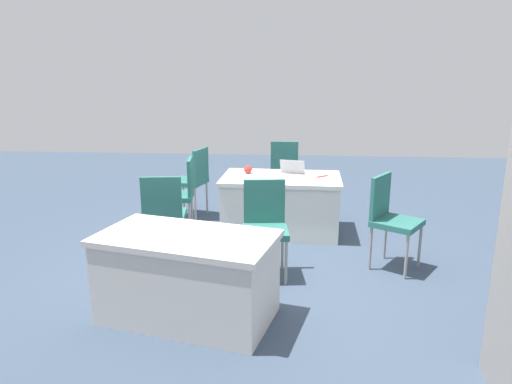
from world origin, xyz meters
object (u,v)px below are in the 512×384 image
object	(u,v)px
chair_by_pillar	(181,191)
chair_tucked_right	(193,177)
chair_back_row	(391,215)
table_mid_left	(188,276)
chair_tucked_left	(285,166)
table_foreground	(281,204)
yarn_ball	(248,169)
scissors_red	(322,176)
chair_aisle	(265,222)
laptop_silver	(290,174)
chair_near_front	(164,211)

from	to	relation	value
chair_by_pillar	chair_tucked_right	bearing A→B (deg)	-7.44
chair_tucked_right	chair_back_row	bearing A→B (deg)	-109.27
table_mid_left	chair_tucked_right	distance (m)	2.88
chair_tucked_left	chair_tucked_right	bearing A→B (deg)	-145.05
chair_by_pillar	table_foreground	bearing A→B (deg)	-89.61
yarn_ball	table_foreground	bearing A→B (deg)	159.66
table_foreground	scissors_red	distance (m)	0.63
chair_tucked_right	chair_by_pillar	xyz separation A→B (m)	(-0.00, 0.76, -0.00)
chair_by_pillar	scissors_red	bearing A→B (deg)	-90.92
table_foreground	scissors_red	world-z (taller)	scissors_red
chair_by_pillar	chair_aisle	bearing A→B (deg)	-143.08
laptop_silver	chair_aisle	bearing A→B (deg)	92.68
table_foreground	chair_back_row	distance (m)	1.57
chair_back_row	laptop_silver	distance (m)	1.46
table_foreground	chair_back_row	world-z (taller)	chair_back_row
table_foreground	chair_aisle	size ratio (longest dim) A/B	1.58
table_mid_left	chair_tucked_right	size ratio (longest dim) A/B	1.62
chair_aisle	laptop_silver	bearing A→B (deg)	-107.30
table_mid_left	laptop_silver	xyz separation A→B (m)	(-0.82, -2.21, 0.40)
chair_by_pillar	laptop_silver	size ratio (longest dim) A/B	2.58
laptop_silver	scissors_red	distance (m)	0.41
chair_by_pillar	chair_back_row	distance (m)	2.56
chair_near_front	chair_tucked_left	world-z (taller)	chair_tucked_left
chair_tucked_left	scissors_red	distance (m)	1.50
chair_tucked_left	chair_by_pillar	world-z (taller)	chair_tucked_left
table_foreground	chair_back_row	size ratio (longest dim) A/B	1.55
table_foreground	chair_aisle	distance (m)	1.34
chair_tucked_right	laptop_silver	size ratio (longest dim) A/B	2.60
table_foreground	laptop_silver	bearing A→B (deg)	162.59
chair_by_pillar	chair_tucked_left	bearing A→B (deg)	-45.79
chair_aisle	scissors_red	world-z (taller)	chair_aisle
table_foreground	chair_by_pillar	distance (m)	1.28
chair_near_front	yarn_ball	bearing A→B (deg)	48.44
laptop_silver	yarn_ball	world-z (taller)	laptop_silver
chair_tucked_left	chair_aisle	xyz separation A→B (m)	(0.13, 2.76, -0.02)
scissors_red	chair_by_pillar	bearing A→B (deg)	-32.87
chair_near_front	laptop_silver	world-z (taller)	chair_near_front
chair_tucked_left	chair_near_front	bearing A→B (deg)	-115.85
chair_aisle	chair_tucked_right	bearing A→B (deg)	-65.95
table_mid_left	laptop_silver	distance (m)	2.39
table_foreground	chair_near_front	world-z (taller)	chair_near_front
chair_near_front	chair_back_row	bearing A→B (deg)	-8.16
chair_tucked_left	laptop_silver	size ratio (longest dim) A/B	2.61
table_foreground	chair_aisle	world-z (taller)	chair_aisle
chair_by_pillar	scissors_red	distance (m)	1.79
chair_by_pillar	scissors_red	world-z (taller)	chair_by_pillar
chair_near_front	chair_by_pillar	bearing A→B (deg)	83.42
chair_tucked_left	chair_back_row	xyz separation A→B (m)	(-1.15, 2.48, -0.00)
chair_back_row	yarn_ball	distance (m)	2.01
chair_near_front	chair_tucked_left	distance (m)	2.77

